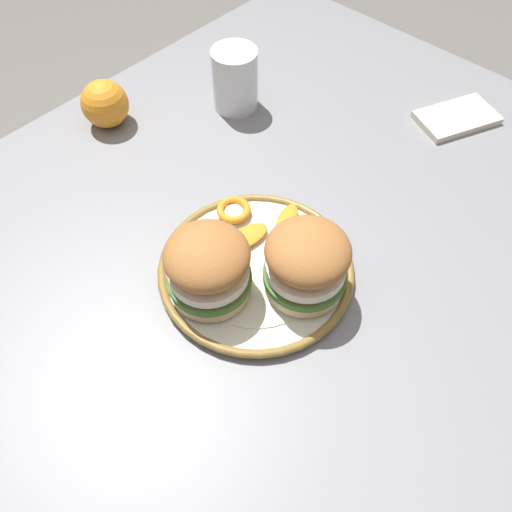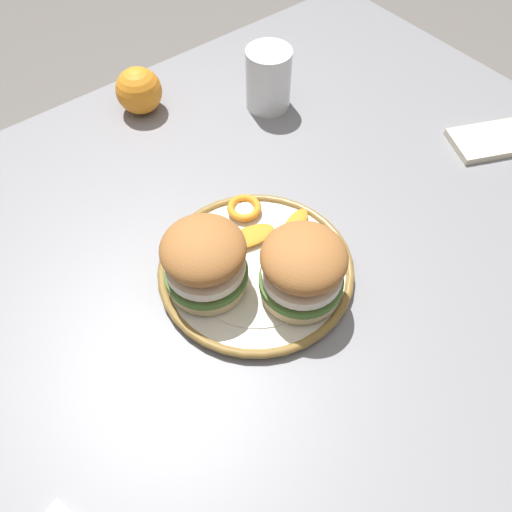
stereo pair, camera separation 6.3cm
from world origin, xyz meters
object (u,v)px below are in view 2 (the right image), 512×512
Objects in this scene: dining_table at (242,342)px; drinking_glass at (268,83)px; whole_orange at (139,91)px; sandwich_half_left at (303,268)px; sandwich_half_right at (205,260)px; dinner_plate at (256,269)px.

drinking_glass is at bearing 46.23° from dining_table.
dining_table is at bearing -104.69° from whole_orange.
dining_table is at bearing 159.52° from sandwich_half_left.
dining_table is at bearing -78.46° from sandwich_half_right.
dinner_plate is (0.06, 0.04, 0.10)m from dining_table.
dining_table is at bearing -145.64° from dinner_plate.
sandwich_half_right is 1.86× the size of whole_orange.
dinner_plate is 2.51× the size of drinking_glass.
whole_orange is (0.13, 0.39, -0.03)m from sandwich_half_right.
sandwich_half_right reaches higher than dining_table.
whole_orange is (0.04, 0.47, -0.03)m from sandwich_half_left.
dinner_plate is at bearing 34.36° from dining_table.
dinner_plate is at bearing -15.65° from sandwich_half_right.
sandwich_half_left is 0.41m from drinking_glass.
dinner_plate is 0.09m from sandwich_half_right.
sandwich_half_left reaches higher than drinking_glass.
dining_table is 0.16m from sandwich_half_right.
sandwich_half_left is 0.48m from whole_orange.
sandwich_half_left is 0.12m from sandwich_half_right.
whole_orange is (0.06, 0.41, 0.03)m from dinner_plate.
sandwich_half_left is 1.41× the size of drinking_glass.
dining_table is 13.17× the size of drinking_glass.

